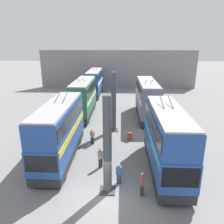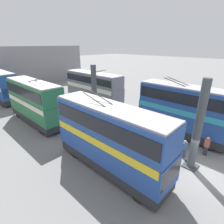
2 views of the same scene
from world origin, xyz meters
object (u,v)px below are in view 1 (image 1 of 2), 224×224
object	(u,v)px
person_by_right_row	(92,136)
person_by_left_row	(142,183)
bus_left_near	(167,137)
person_aisle_foreground	(119,173)
person_aisle_midway	(100,157)
oil_drum	(130,136)
bus_right_far	(95,81)
bus_right_near	(60,128)
bus_left_far	(147,97)
bus_right_mid	(83,96)

from	to	relation	value
person_by_right_row	person_by_left_row	distance (m)	9.01
bus_left_near	person_aisle_foreground	world-z (taller)	bus_left_near
person_aisle_midway	oil_drum	xyz separation A→B (m)	(5.62, -2.66, -0.52)
person_aisle_foreground	bus_right_far	bearing A→B (deg)	-150.02
person_aisle_foreground	bus_right_near	bearing A→B (deg)	-104.18
person_by_right_row	person_aisle_foreground	size ratio (longest dim) A/B	1.01
bus_right_near	person_by_right_row	size ratio (longest dim) A/B	5.84
bus_left_far	bus_right_near	distance (m)	15.24
bus_left_far	person_aisle_midway	bearing A→B (deg)	158.83
person_aisle_foreground	person_by_left_row	distance (m)	2.05
bus_right_far	person_by_right_row	world-z (taller)	bus_right_far
bus_left_near	oil_drum	xyz separation A→B (m)	(5.85, 2.65, -2.55)
person_by_right_row	person_aisle_midway	xyz separation A→B (m)	(-4.41, -1.26, 0.08)
bus_right_near	bus_right_mid	world-z (taller)	bus_right_near
bus_right_mid	bus_right_near	bearing A→B (deg)	180.00
bus_left_near	person_by_right_row	world-z (taller)	bus_left_near
bus_right_far	person_aisle_midway	xyz separation A→B (m)	(-27.24, -3.71, -1.88)
bus_left_near	person_by_right_row	distance (m)	8.32
person_aisle_midway	oil_drum	distance (m)	6.24
bus_left_far	person_aisle_foreground	bearing A→B (deg)	166.79
bus_right_far	person_aisle_foreground	world-z (taller)	bus_right_far
bus_left_near	person_aisle_foreground	xyz separation A→B (m)	(-1.92, 3.72, -2.13)
bus_right_near	person_by_right_row	xyz separation A→B (m)	(2.99, -2.46, -2.04)
bus_right_mid	person_by_left_row	distance (m)	18.72
person_by_left_row	bus_left_near	bearing A→B (deg)	51.13
person_by_left_row	oil_drum	size ratio (longest dim) A/B	2.03
bus_right_near	person_aisle_foreground	size ratio (longest dim) A/B	5.93
bus_right_far	bus_left_near	bearing A→B (deg)	-161.81
bus_right_mid	person_aisle_midway	bearing A→B (deg)	-165.01
bus_left_near	person_aisle_midway	bearing A→B (deg)	87.54
person_by_right_row	person_by_left_row	bearing A→B (deg)	65.04
bus_right_near	oil_drum	distance (m)	8.03
oil_drum	person_by_left_row	bearing A→B (deg)	-176.69
oil_drum	bus_right_mid	bearing A→B (deg)	37.71
bus_right_mid	person_aisle_midway	distance (m)	14.49
bus_left_far	person_by_left_row	distance (m)	17.37
bus_right_near	person_aisle_midway	size ratio (longest dim) A/B	5.39
bus_left_near	bus_right_mid	distance (m)	16.74
bus_left_far	bus_right_far	size ratio (longest dim) A/B	0.96
person_aisle_midway	person_aisle_foreground	size ratio (longest dim) A/B	1.10
bus_left_near	bus_right_far	distance (m)	28.91
person_by_right_row	person_by_left_row	xyz separation A→B (m)	(-7.84, -4.44, 0.08)
bus_left_far	person_by_right_row	distance (m)	11.56
bus_right_mid	oil_drum	world-z (taller)	bus_right_mid
bus_left_near	bus_right_near	xyz separation A→B (m)	(1.65, 9.02, -0.08)
bus_right_near	person_by_left_row	bearing A→B (deg)	-125.08
bus_right_far	person_aisle_foreground	distance (m)	29.92
bus_left_far	person_by_left_row	bearing A→B (deg)	172.93
bus_right_near	person_aisle_midway	world-z (taller)	bus_right_near
person_by_right_row	person_by_left_row	size ratio (longest dim) A/B	0.92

